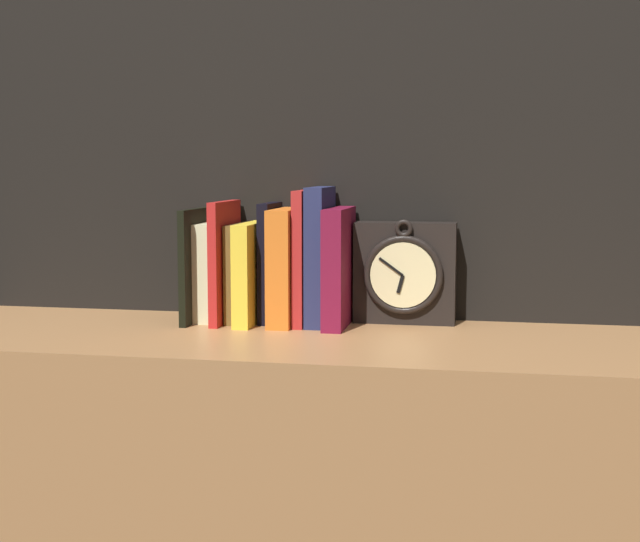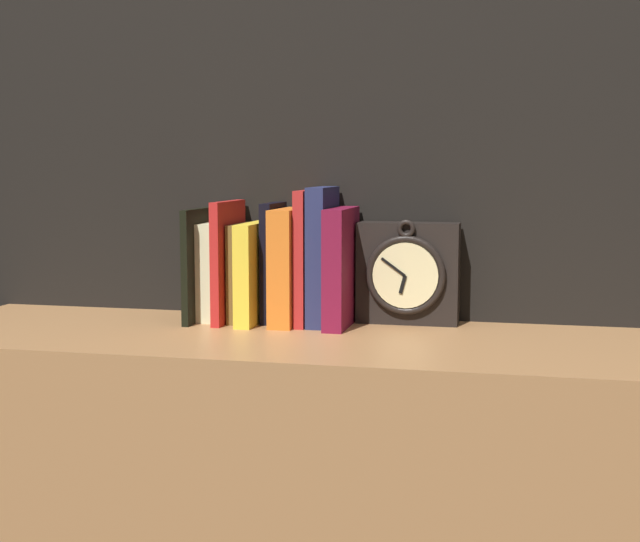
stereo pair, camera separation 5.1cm
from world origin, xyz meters
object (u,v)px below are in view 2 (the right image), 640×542
at_px(book_slot3_brown, 242,272).
at_px(book_slot6_orange, 289,266).
at_px(book_slot1_cream, 216,271).
at_px(book_slot8_navy, 323,256).
at_px(book_slot0_black, 200,264).
at_px(book_slot7_red, 307,257).
at_px(book_slot9_maroon, 341,267).
at_px(clock, 408,273).
at_px(book_slot2_red, 228,261).
at_px(book_slot4_yellow, 254,273).
at_px(book_slot5_black, 273,262).

relative_size(book_slot3_brown, book_slot6_orange, 0.86).
relative_size(book_slot1_cream, book_slot8_navy, 0.73).
distance_m(book_slot6_orange, book_slot8_navy, 0.06).
distance_m(book_slot0_black, book_slot7_red, 0.19).
bearing_deg(book_slot1_cream, book_slot0_black, -142.91).
bearing_deg(book_slot7_red, book_slot9_maroon, -10.65).
xyz_separation_m(book_slot3_brown, book_slot7_red, (0.12, -0.01, 0.03)).
bearing_deg(clock, book_slot7_red, -168.42).
bearing_deg(book_slot3_brown, clock, 5.67).
height_order(book_slot3_brown, book_slot8_navy, book_slot8_navy).
xyz_separation_m(book_slot2_red, book_slot9_maroon, (0.20, -0.00, -0.00)).
relative_size(book_slot3_brown, book_slot9_maroon, 0.85).
xyz_separation_m(book_slot0_black, book_slot6_orange, (0.16, 0.00, 0.00)).
relative_size(book_slot3_brown, book_slot4_yellow, 0.98).
height_order(book_slot2_red, book_slot5_black, book_slot2_red).
height_order(book_slot6_orange, book_slot8_navy, book_slot8_navy).
bearing_deg(book_slot1_cream, book_slot2_red, -29.14).
bearing_deg(book_slot3_brown, book_slot6_orange, -8.31).
bearing_deg(book_slot3_brown, book_slot1_cream, 177.61).
height_order(book_slot4_yellow, book_slot6_orange, book_slot6_orange).
bearing_deg(book_slot6_orange, book_slot9_maroon, -2.87).
distance_m(book_slot0_black, book_slot4_yellow, 0.10).
relative_size(book_slot7_red, book_slot8_navy, 0.98).
bearing_deg(clock, book_slot1_cream, -175.51).
distance_m(clock, book_slot6_orange, 0.20).
distance_m(book_slot6_orange, book_slot7_red, 0.04).
distance_m(book_slot2_red, book_slot3_brown, 0.03).
height_order(book_slot0_black, book_slot2_red, book_slot2_red).
xyz_separation_m(book_slot1_cream, book_slot3_brown, (0.05, -0.00, -0.00)).
relative_size(book_slot3_brown, book_slot7_red, 0.74).
bearing_deg(book_slot2_red, book_slot9_maroon, -0.99).
height_order(book_slot6_orange, book_slot7_red, book_slot7_red).
bearing_deg(book_slot3_brown, book_slot5_black, 5.91).
xyz_separation_m(book_slot1_cream, book_slot2_red, (0.03, -0.02, 0.02)).
bearing_deg(book_slot9_maroon, book_slot1_cream, 175.12).
distance_m(book_slot1_cream, book_slot5_black, 0.11).
bearing_deg(book_slot2_red, book_slot1_cream, 150.86).
xyz_separation_m(book_slot0_black, book_slot7_red, (0.19, 0.01, 0.02)).
bearing_deg(book_slot8_navy, book_slot5_black, 173.14).
bearing_deg(book_slot4_yellow, book_slot0_black, 179.35).
relative_size(book_slot6_orange, book_slot8_navy, 0.84).
relative_size(book_slot2_red, book_slot5_black, 1.02).
distance_m(book_slot2_red, book_slot4_yellow, 0.05).
height_order(clock, book_slot2_red, book_slot2_red).
xyz_separation_m(book_slot3_brown, book_slot9_maroon, (0.18, -0.02, 0.02)).
distance_m(book_slot4_yellow, book_slot8_navy, 0.12).
relative_size(book_slot0_black, book_slot8_navy, 0.84).
height_order(book_slot7_red, book_slot9_maroon, book_slot7_red).
bearing_deg(book_slot8_navy, book_slot7_red, -178.26).
xyz_separation_m(book_slot4_yellow, book_slot9_maroon, (0.15, -0.00, 0.01)).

